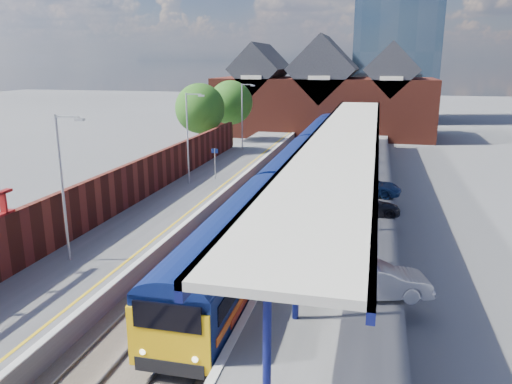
% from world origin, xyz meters
% --- Properties ---
extents(ground, '(240.00, 240.00, 0.00)m').
position_xyz_m(ground, '(0.00, 30.00, 0.00)').
color(ground, '#5B5B5E').
rests_on(ground, ground).
extents(ballast_bed, '(6.00, 76.00, 0.06)m').
position_xyz_m(ballast_bed, '(0.00, 20.00, 0.03)').
color(ballast_bed, '#473D33').
rests_on(ballast_bed, ground).
extents(rails, '(4.51, 76.00, 0.14)m').
position_xyz_m(rails, '(0.00, 20.00, 0.12)').
color(rails, slate).
rests_on(rails, ground).
extents(left_platform, '(5.00, 76.00, 1.00)m').
position_xyz_m(left_platform, '(-5.50, 20.00, 0.50)').
color(left_platform, '#565659').
rests_on(left_platform, ground).
extents(right_platform, '(6.00, 76.00, 1.00)m').
position_xyz_m(right_platform, '(6.00, 20.00, 0.50)').
color(right_platform, '#565659').
rests_on(right_platform, ground).
extents(coping_left, '(0.30, 76.00, 0.05)m').
position_xyz_m(coping_left, '(-3.15, 20.00, 1.02)').
color(coping_left, silver).
rests_on(coping_left, left_platform).
extents(coping_right, '(0.30, 76.00, 0.05)m').
position_xyz_m(coping_right, '(3.15, 20.00, 1.02)').
color(coping_right, silver).
rests_on(coping_right, right_platform).
extents(yellow_line, '(0.14, 76.00, 0.01)m').
position_xyz_m(yellow_line, '(-3.75, 20.00, 1.01)').
color(yellow_line, yellow).
rests_on(yellow_line, left_platform).
extents(train, '(2.89, 65.91, 3.45)m').
position_xyz_m(train, '(1.49, 32.15, 2.12)').
color(train, '#0B1850').
rests_on(train, ground).
extents(canopy, '(4.50, 52.00, 4.48)m').
position_xyz_m(canopy, '(5.48, 21.95, 5.25)').
color(canopy, '#0E1456').
rests_on(canopy, right_platform).
extents(lamp_post_b, '(1.48, 0.18, 7.00)m').
position_xyz_m(lamp_post_b, '(-6.36, 6.00, 4.99)').
color(lamp_post_b, '#A5A8AA').
rests_on(lamp_post_b, left_platform).
extents(lamp_post_c, '(1.48, 0.18, 7.00)m').
position_xyz_m(lamp_post_c, '(-6.36, 22.00, 4.99)').
color(lamp_post_c, '#A5A8AA').
rests_on(lamp_post_c, left_platform).
extents(lamp_post_d, '(1.48, 0.18, 7.00)m').
position_xyz_m(lamp_post_d, '(-6.36, 38.00, 4.99)').
color(lamp_post_d, '#A5A8AA').
rests_on(lamp_post_d, left_platform).
extents(platform_sign, '(0.55, 0.08, 2.50)m').
position_xyz_m(platform_sign, '(-5.00, 24.00, 2.69)').
color(platform_sign, '#A5A8AA').
rests_on(platform_sign, left_platform).
extents(brick_wall, '(0.35, 50.00, 3.86)m').
position_xyz_m(brick_wall, '(-8.10, 13.54, 2.45)').
color(brick_wall, maroon).
rests_on(brick_wall, left_platform).
extents(station_building, '(30.00, 12.12, 13.78)m').
position_xyz_m(station_building, '(0.00, 58.00, 5.45)').
color(station_building, maroon).
rests_on(station_building, ground).
extents(glass_tower, '(14.20, 14.20, 40.30)m').
position_xyz_m(glass_tower, '(10.00, 80.00, 20.20)').
color(glass_tower, slate).
rests_on(glass_tower, ground).
extents(tree_near, '(5.20, 5.20, 8.10)m').
position_xyz_m(tree_near, '(-10.35, 35.91, 5.35)').
color(tree_near, '#382314').
rests_on(tree_near, ground).
extents(tree_far, '(5.20, 5.20, 8.10)m').
position_xyz_m(tree_far, '(-9.35, 43.91, 5.35)').
color(tree_far, '#382314').
rests_on(tree_far, ground).
extents(parked_car_silver, '(4.67, 2.67, 1.46)m').
position_xyz_m(parked_car_silver, '(7.86, 5.47, 1.73)').
color(parked_car_silver, silver).
rests_on(parked_car_silver, right_platform).
extents(parked_car_dark, '(4.10, 2.00, 1.15)m').
position_xyz_m(parked_car_dark, '(7.31, 16.95, 1.57)').
color(parked_car_dark, black).
rests_on(parked_car_dark, right_platform).
extents(parked_car_blue, '(4.78, 2.65, 1.26)m').
position_xyz_m(parked_car_blue, '(7.26, 21.79, 1.63)').
color(parked_car_blue, navy).
rests_on(parked_car_blue, right_platform).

